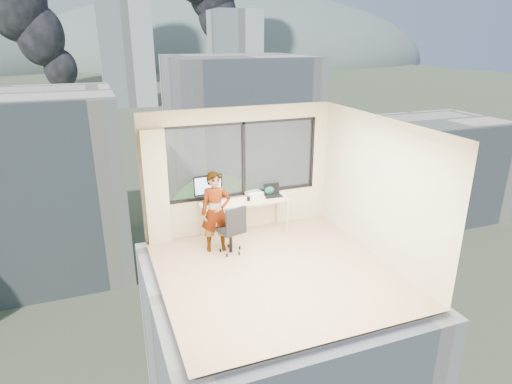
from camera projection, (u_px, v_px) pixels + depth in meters
name	position (u px, v px, depth m)	size (l,w,h in m)	color
floor	(276.00, 271.00, 7.70)	(4.00, 4.00, 0.01)	tan
ceiling	(279.00, 125.00, 6.82)	(4.00, 4.00, 0.01)	white
wall_front	(340.00, 256.00, 5.50)	(4.00, 0.01, 2.60)	beige
wall_left	(156.00, 219.00, 6.59)	(0.01, 4.00, 2.60)	beige
wall_right	(378.00, 188.00, 7.92)	(0.01, 4.00, 2.60)	beige
window_wall	(241.00, 159.00, 8.96)	(3.30, 0.16, 1.55)	black
curtain	(156.00, 188.00, 8.39)	(0.45, 0.14, 2.30)	beige
desk	(245.00, 217.00, 9.03)	(1.80, 0.60, 0.75)	beige
chair	(230.00, 228.00, 8.22)	(0.51, 0.51, 0.99)	black
person	(216.00, 212.00, 8.23)	(0.57, 0.37, 1.56)	#2D2D33
monitor	(208.00, 189.00, 8.66)	(0.60, 0.13, 0.60)	black
game_console	(254.00, 194.00, 9.17)	(0.32, 0.27, 0.08)	white
laptop	(274.00, 191.00, 9.10)	(0.35, 0.37, 0.23)	black
cellphone	(268.00, 198.00, 9.01)	(0.11, 0.05, 0.01)	black
pen_cup	(248.00, 199.00, 8.87)	(0.07, 0.07, 0.09)	black
handbag	(269.00, 190.00, 9.22)	(0.23, 0.12, 0.18)	#0D5348
exterior_ground	(100.00, 106.00, 118.08)	(400.00, 400.00, 0.04)	#515B3D
near_bldg_a	(13.00, 187.00, 33.47)	(16.00, 12.00, 14.00)	beige
near_bldg_b	(239.00, 133.00, 47.18)	(14.00, 13.00, 16.00)	silver
near_bldg_c	(434.00, 168.00, 45.38)	(12.00, 10.00, 10.00)	beige
far_tower_b	(125.00, 47.00, 115.69)	(13.00, 13.00, 30.00)	silver
far_tower_c	(235.00, 51.00, 146.30)	(15.00, 15.00, 26.00)	silver
hill_b	(230.00, 61.00, 327.50)	(300.00, 220.00, 96.00)	slate
tree_b	(221.00, 257.00, 28.08)	(7.60, 7.60, 9.00)	#194A18
tree_c	(311.00, 148.00, 53.28)	(8.40, 8.40, 10.00)	#194A18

